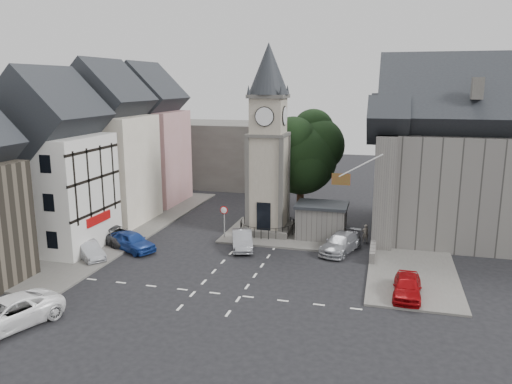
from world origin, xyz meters
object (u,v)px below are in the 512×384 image
(stone_shelter, at_px, (322,221))
(pedestrian, at_px, (365,233))
(car_west_blue, at_px, (132,241))
(car_east_red, at_px, (407,286))
(clock_tower, at_px, (268,141))

(stone_shelter, distance_m, pedestrian, 3.75)
(car_west_blue, xyz_separation_m, pedestrian, (17.72, 6.94, -0.01))
(stone_shelter, relative_size, car_west_blue, 0.96)
(pedestrian, bearing_deg, car_east_red, 81.93)
(car_east_red, bearing_deg, clock_tower, 138.89)
(clock_tower, relative_size, pedestrian, 10.84)
(stone_shelter, distance_m, car_west_blue, 15.67)
(clock_tower, distance_m, car_east_red, 17.55)
(clock_tower, relative_size, stone_shelter, 3.78)
(stone_shelter, xyz_separation_m, pedestrian, (3.66, 0.07, -0.80))
(stone_shelter, height_order, car_east_red, stone_shelter)
(car_east_red, bearing_deg, stone_shelter, 125.14)
(clock_tower, relative_size, car_west_blue, 3.63)
(clock_tower, bearing_deg, stone_shelter, -5.84)
(car_east_red, distance_m, pedestrian, 11.00)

